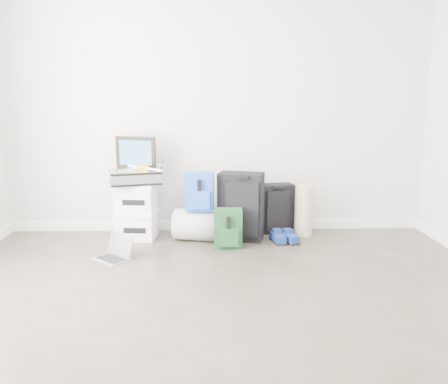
{
  "coord_description": "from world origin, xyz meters",
  "views": [
    {
      "loc": [
        -0.08,
        -2.59,
        1.44
      ],
      "look_at": [
        0.06,
        1.9,
        0.54
      ],
      "focal_mm": 38.0,
      "sensor_mm": 36.0,
      "label": 1
    }
  ],
  "objects_px": {
    "carry_on": "(277,208)",
    "laptop": "(115,253)",
    "boxes_stack": "(136,211)",
    "briefcase": "(135,177)",
    "duffel_bag": "(200,225)",
    "large_suitcase": "(241,206)"
  },
  "relations": [
    {
      "from": "carry_on",
      "to": "laptop",
      "type": "height_order",
      "value": "carry_on"
    },
    {
      "from": "boxes_stack",
      "to": "laptop",
      "type": "height_order",
      "value": "boxes_stack"
    },
    {
      "from": "boxes_stack",
      "to": "carry_on",
      "type": "bearing_deg",
      "value": 13.85
    },
    {
      "from": "boxes_stack",
      "to": "laptop",
      "type": "relative_size",
      "value": 1.48
    },
    {
      "from": "briefcase",
      "to": "duffel_bag",
      "type": "height_order",
      "value": "briefcase"
    },
    {
      "from": "briefcase",
      "to": "large_suitcase",
      "type": "xyz_separation_m",
      "value": [
        1.08,
        -0.06,
        -0.3
      ]
    },
    {
      "from": "laptop",
      "to": "large_suitcase",
      "type": "bearing_deg",
      "value": 68.55
    },
    {
      "from": "boxes_stack",
      "to": "large_suitcase",
      "type": "bearing_deg",
      "value": 3.24
    },
    {
      "from": "duffel_bag",
      "to": "carry_on",
      "type": "bearing_deg",
      "value": 31.96
    },
    {
      "from": "carry_on",
      "to": "briefcase",
      "type": "bearing_deg",
      "value": 178.28
    },
    {
      "from": "large_suitcase",
      "to": "laptop",
      "type": "height_order",
      "value": "large_suitcase"
    },
    {
      "from": "briefcase",
      "to": "duffel_bag",
      "type": "xyz_separation_m",
      "value": [
        0.66,
        -0.09,
        -0.49
      ]
    },
    {
      "from": "briefcase",
      "to": "laptop",
      "type": "relative_size",
      "value": 1.25
    },
    {
      "from": "briefcase",
      "to": "large_suitcase",
      "type": "distance_m",
      "value": 1.12
    },
    {
      "from": "large_suitcase",
      "to": "carry_on",
      "type": "height_order",
      "value": "large_suitcase"
    },
    {
      "from": "large_suitcase",
      "to": "laptop",
      "type": "relative_size",
      "value": 1.77
    },
    {
      "from": "duffel_bag",
      "to": "large_suitcase",
      "type": "height_order",
      "value": "large_suitcase"
    },
    {
      "from": "carry_on",
      "to": "laptop",
      "type": "distance_m",
      "value": 1.81
    },
    {
      "from": "briefcase",
      "to": "carry_on",
      "type": "xyz_separation_m",
      "value": [
        1.48,
        0.19,
        -0.38
      ]
    },
    {
      "from": "boxes_stack",
      "to": "laptop",
      "type": "xyz_separation_m",
      "value": [
        -0.11,
        -0.65,
        -0.24
      ]
    },
    {
      "from": "carry_on",
      "to": "duffel_bag",
      "type": "bearing_deg",
      "value": -170.24
    },
    {
      "from": "briefcase",
      "to": "large_suitcase",
      "type": "relative_size",
      "value": 0.71
    }
  ]
}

